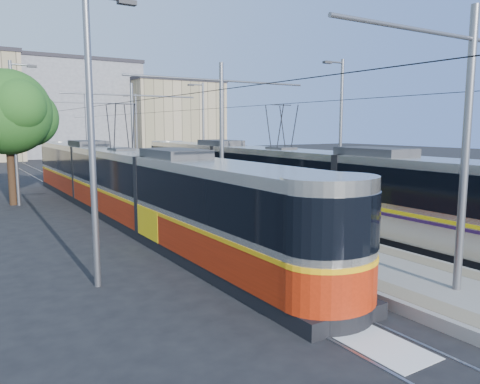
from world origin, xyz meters
TOP-DOWN VIEW (x-y plane):
  - ground at (0.00, 0.00)m, footprint 160.00×160.00m
  - platform at (0.00, 17.00)m, footprint 4.00×50.00m
  - tactile_strip_left at (-1.45, 17.00)m, footprint 0.70×50.00m
  - tactile_strip_right at (1.45, 17.00)m, footprint 0.70×50.00m
  - rails at (0.00, 17.00)m, footprint 8.71×70.00m
  - track_arrow at (-3.60, -3.00)m, footprint 1.20×5.00m
  - tram_left at (-3.60, 11.44)m, footprint 2.43×31.03m
  - tram_right at (3.60, 8.21)m, footprint 2.43×30.75m
  - catenary at (0.00, 14.15)m, footprint 9.20×70.00m
  - street_lamps at (-0.00, 21.00)m, footprint 15.18×38.22m
  - shelter at (-0.02, 11.09)m, footprint 0.77×1.21m
  - tree at (-7.43, 18.55)m, footprint 5.22×4.83m
  - building_centre at (6.00, 64.00)m, footprint 18.36×14.28m
  - building_right at (20.00, 58.00)m, footprint 14.28×10.20m

SIDE VIEW (x-z plane):
  - ground at x=0.00m, z-range 0.00..0.00m
  - track_arrow at x=-3.60m, z-range 0.00..0.01m
  - rails at x=0.00m, z-range 0.00..0.03m
  - platform at x=0.00m, z-range 0.00..0.30m
  - tactile_strip_left at x=-1.45m, z-range 0.30..0.31m
  - tactile_strip_right at x=1.45m, z-range 0.30..0.31m
  - shelter at x=-0.02m, z-range 0.36..2.97m
  - tram_left at x=-3.60m, z-range -1.04..4.46m
  - tram_right at x=3.60m, z-range -0.89..4.61m
  - street_lamps at x=0.00m, z-range 0.18..8.18m
  - catenary at x=0.00m, z-range 1.02..8.02m
  - tree at x=-7.43m, z-range 1.34..8.93m
  - building_right at x=20.00m, z-range 0.01..11.61m
  - building_centre at x=6.00m, z-range 0.01..14.17m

